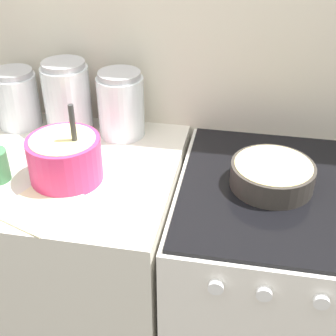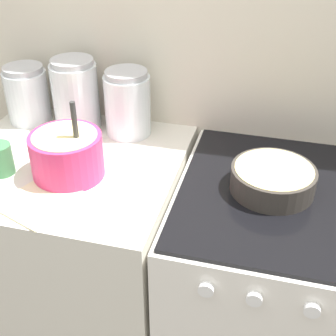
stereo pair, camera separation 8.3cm
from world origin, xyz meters
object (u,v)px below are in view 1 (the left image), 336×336
at_px(mixing_bowl, 65,157).
at_px(storage_jar_left, 17,102).
at_px(stove, 273,295).
at_px(baking_pan, 272,174).
at_px(storage_jar_right, 121,108).
at_px(storage_jar_middle, 68,101).

relative_size(mixing_bowl, storage_jar_left, 1.19).
height_order(stove, baking_pan, baking_pan).
relative_size(stove, mixing_bowl, 3.61).
relative_size(mixing_bowl, baking_pan, 1.02).
xyz_separation_m(stove, storage_jar_right, (-0.58, 0.24, 0.55)).
height_order(stove, storage_jar_left, storage_jar_left).
xyz_separation_m(storage_jar_left, storage_jar_right, (0.39, -0.00, 0.01)).
xyz_separation_m(baking_pan, storage_jar_middle, (-0.72, 0.23, 0.07)).
distance_m(mixing_bowl, storage_jar_right, 0.32).
height_order(mixing_bowl, storage_jar_left, mixing_bowl).
distance_m(storage_jar_left, storage_jar_right, 0.39).
bearing_deg(storage_jar_left, baking_pan, -14.31).
bearing_deg(stove, mixing_bowl, -174.24).
distance_m(storage_jar_middle, storage_jar_right, 0.19).
bearing_deg(baking_pan, stove, -6.87).
bearing_deg(storage_jar_middle, mixing_bowl, -71.35).
relative_size(storage_jar_left, storage_jar_middle, 0.83).
height_order(stove, mixing_bowl, mixing_bowl).
height_order(stove, storage_jar_middle, storage_jar_middle).
xyz_separation_m(stove, baking_pan, (-0.06, 0.01, 0.49)).
bearing_deg(storage_jar_left, storage_jar_middle, 0.00).
height_order(storage_jar_left, storage_jar_middle, storage_jar_middle).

